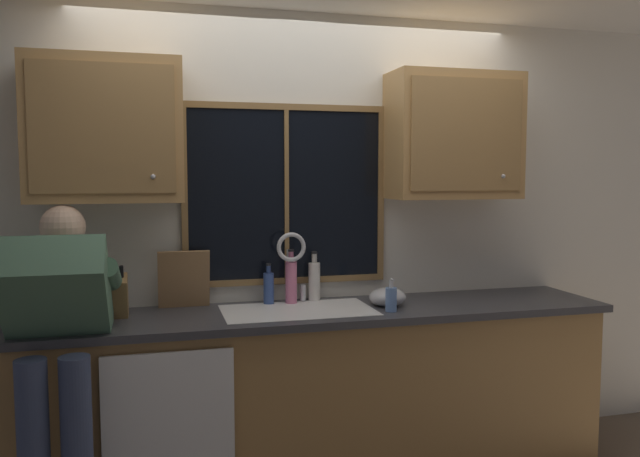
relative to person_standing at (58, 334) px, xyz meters
name	(u,v)px	position (x,y,z in m)	size (l,w,h in m)	color
back_wall	(300,237)	(1.25, 0.64, 0.34)	(5.58, 0.12, 2.55)	silver
window_glass	(286,195)	(1.15, 0.58, 0.59)	(1.10, 0.02, 0.95)	black
window_frame_top	(286,107)	(1.15, 0.57, 1.08)	(1.17, 0.02, 0.04)	olive
window_frame_bottom	(287,281)	(1.15, 0.57, 0.09)	(1.17, 0.02, 0.04)	olive
window_frame_left	(184,196)	(0.59, 0.57, 0.59)	(0.04, 0.02, 0.95)	olive
window_frame_right	(381,194)	(1.72, 0.57, 0.59)	(0.04, 0.02, 0.95)	olive
window_mullion_center	(287,195)	(1.15, 0.56, 0.59)	(0.02, 0.02, 0.95)	olive
lower_cabinet_run	(315,396)	(1.25, 0.29, -0.50)	(3.18, 0.58, 0.88)	#A07744
countertop	(316,313)	(1.25, 0.27, -0.04)	(3.24, 0.62, 0.04)	#38383D
dishwasher_front	(169,430)	(0.47, -0.02, -0.48)	(0.60, 0.02, 0.74)	white
upper_cabinet_left	(106,130)	(0.20, 0.41, 0.92)	(0.75, 0.36, 0.72)	#B2844C
upper_cabinet_right	(453,136)	(2.11, 0.41, 0.92)	(0.75, 0.36, 0.72)	#B2844C
sink	(298,328)	(1.15, 0.28, -0.12)	(0.80, 0.46, 0.21)	silver
faucet	(292,259)	(1.16, 0.46, 0.23)	(0.18, 0.09, 0.40)	silver
person_standing	(58,334)	(0.00, 0.00, 0.00)	(0.53, 0.71, 1.50)	#384260
knife_block	(115,297)	(0.23, 0.34, 0.09)	(0.12, 0.18, 0.32)	olive
cutting_board	(184,279)	(0.57, 0.50, 0.14)	(0.27, 0.02, 0.32)	#997047
mixing_bowl	(388,297)	(1.66, 0.28, 0.03)	(0.20, 0.20, 0.10)	#B7B7BC
soap_dispenser	(391,299)	(1.62, 0.13, 0.05)	(0.06, 0.07, 0.18)	#668CCC
bottle_green_glass	(269,287)	(1.03, 0.49, 0.07)	(0.06, 0.06, 0.23)	#334C8C
bottle_tall_clear	(291,281)	(1.16, 0.47, 0.11)	(0.06, 0.06, 0.30)	pink
bottle_amber_small	(314,280)	(1.30, 0.51, 0.10)	(0.07, 0.07, 0.28)	silver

